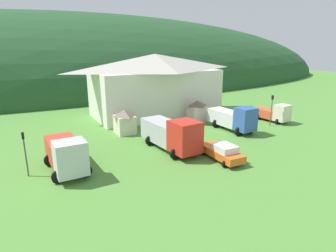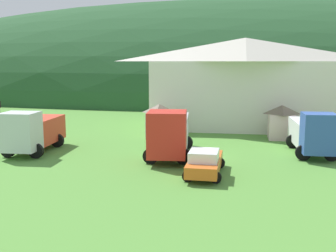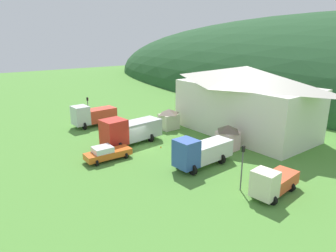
% 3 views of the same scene
% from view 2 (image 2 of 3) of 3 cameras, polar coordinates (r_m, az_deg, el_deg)
% --- Properties ---
extents(ground_plane, '(200.00, 200.00, 0.00)m').
position_cam_2_polar(ground_plane, '(30.99, 4.02, -4.15)').
color(ground_plane, '#518C38').
extents(forested_hill_backdrop, '(178.07, 60.00, 37.79)m').
position_cam_2_polar(forested_hill_backdrop, '(86.29, 7.51, 4.23)').
color(forested_hill_backdrop, '#234C28').
rests_on(forested_hill_backdrop, ground).
extents(depot_building, '(20.30, 10.38, 9.44)m').
position_cam_2_polar(depot_building, '(44.96, 10.52, 6.07)').
color(depot_building, white).
rests_on(depot_building, ground).
extents(play_shed_cream, '(2.38, 2.76, 3.06)m').
position_cam_2_polar(play_shed_cream, '(38.63, -1.18, 0.86)').
color(play_shed_cream, beige).
rests_on(play_shed_cream, ground).
extents(play_shed_pink, '(2.44, 2.36, 3.10)m').
position_cam_2_polar(play_shed_pink, '(38.65, 15.41, 0.58)').
color(play_shed_pink, beige).
rests_on(play_shed_pink, ground).
extents(tow_truck_silver, '(3.41, 6.71, 3.36)m').
position_cam_2_polar(tow_truck_silver, '(33.48, -18.22, -0.61)').
color(tow_truck_silver, silver).
rests_on(tow_truck_silver, ground).
extents(crane_truck_red, '(3.79, 8.25, 3.66)m').
position_cam_2_polar(crane_truck_red, '(30.34, 0.21, -0.82)').
color(crane_truck_red, red).
rests_on(crane_truck_red, ground).
extents(box_truck_blue, '(3.21, 7.13, 3.40)m').
position_cam_2_polar(box_truck_blue, '(32.97, 19.25, -0.90)').
color(box_truck_blue, '#3356AD').
rests_on(box_truck_blue, ground).
extents(service_pickup_orange, '(2.41, 5.21, 1.66)m').
position_cam_2_polar(service_pickup_orange, '(25.74, 5.09, -4.99)').
color(service_pickup_orange, orange).
rests_on(service_pickup_orange, ground).
extents(traffic_light_west, '(0.20, 0.32, 3.90)m').
position_cam_2_polar(traffic_light_west, '(35.49, -22.21, 0.83)').
color(traffic_light_west, '#4C4C51').
rests_on(traffic_light_west, ground).
extents(traffic_cone_near_pickup, '(0.36, 0.36, 0.59)m').
position_cam_2_polar(traffic_cone_near_pickup, '(32.71, 7.03, -3.50)').
color(traffic_cone_near_pickup, orange).
rests_on(traffic_cone_near_pickup, ground).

